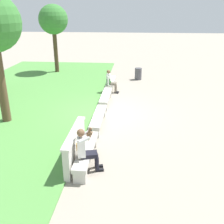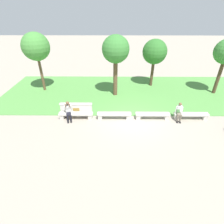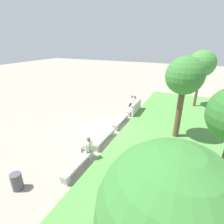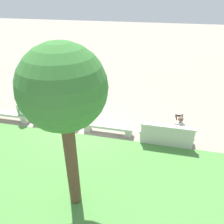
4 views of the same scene
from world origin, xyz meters
The scene contains 14 objects.
ground_plane centered at (0.00, 0.00, 0.00)m, with size 80.00×80.00×0.00m, color gray.
grass_strip centered at (0.00, 4.38, 0.01)m, with size 22.24×8.00×0.03m, color #518E42.
bench_main centered at (-3.96, 0.00, 0.31)m, with size 2.32×0.40×0.45m.
bench_near centered at (-1.32, 0.00, 0.31)m, with size 2.32×0.40×0.45m.
bench_mid centered at (1.32, 0.00, 0.31)m, with size 2.32×0.40×0.45m.
bench_far centered at (3.96, 0.00, 0.31)m, with size 2.32×0.40×0.45m.
backrest_wall_with_plaque centered at (-3.96, 0.34, 0.52)m, with size 2.23×0.24×1.01m.
person_photographer centered at (-4.42, -0.08, 0.74)m, with size 0.53×0.77×1.32m.
person_distant centered at (3.05, -0.07, 0.67)m, with size 0.48×0.70×1.26m.
backpack centered at (3.03, 0.03, 0.63)m, with size 0.28×0.24×0.43m.
tree_behind_wall centered at (-1.22, 3.84, 3.79)m, with size 2.14×2.14×4.95m.
tree_left_background centered at (7.64, 4.27, 3.56)m, with size 1.98×1.98×4.61m.
tree_right_background centered at (-7.77, 4.80, 3.84)m, with size 2.27×2.27×5.01m.
trash_bin centered at (6.01, -1.60, 0.38)m, with size 0.44×0.44×0.75m, color #4C4C51.
Camera 3 is at (9.39, 4.24, 5.71)m, focal length 28.00 mm.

